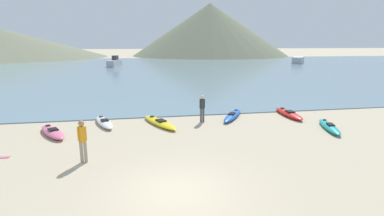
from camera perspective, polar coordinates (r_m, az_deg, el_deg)
name	(u,v)px	position (r m, az deg, el deg)	size (l,w,h in m)	color
ground_plane	(177,191)	(9.69, -2.87, -15.59)	(400.00, 400.00, 0.00)	tan
bay_water	(144,69)	(53.17, -9.20, 7.42)	(160.00, 70.00, 0.06)	slate
far_hill_midleft	(210,30)	(104.39, 3.43, 14.67)	(51.97, 51.97, 17.23)	#6B7056
kayak_on_sand_0	(232,115)	(18.53, 7.71, -1.41)	(2.29, 3.23, 0.34)	blue
kayak_on_sand_1	(289,114)	(19.75, 17.94, -1.02)	(0.81, 3.23, 0.36)	red
kayak_on_sand_2	(160,122)	(16.93, -6.19, -2.73)	(2.06, 3.55, 0.32)	yellow
kayak_on_sand_3	(104,122)	(17.51, -16.39, -2.62)	(1.54, 3.01, 0.34)	white
kayak_on_sand_4	(329,127)	(17.56, 24.68, -3.23)	(1.45, 3.08, 0.35)	teal
kayak_on_sand_5	(53,132)	(16.56, -25.02, -4.14)	(2.07, 2.94, 0.36)	#E5668C
person_near_foreground	(82,139)	(12.17, -20.15, -5.50)	(0.34, 0.30, 1.68)	gray
person_near_waterline	(202,107)	(17.19, 1.96, 0.23)	(0.32, 0.22, 1.60)	#4C4C4C
moored_boat_0	(115,63)	(58.91, -14.52, 8.38)	(2.59, 5.64, 2.00)	#B2B2B7
moored_boat_1	(298,60)	(70.12, 19.56, 8.62)	(5.06, 6.01, 1.32)	#B2B2B7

